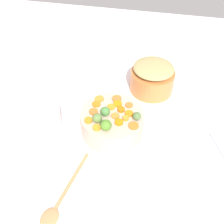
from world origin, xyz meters
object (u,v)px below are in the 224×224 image
Objects in this scene: serving_bowl_carrots at (112,123)px; wooden_spoon at (57,206)px; metal_pot at (152,81)px; casserole_dish at (32,122)px.

serving_bowl_carrots reaches higher than wooden_spoon.
metal_pot reaches higher than casserole_dish.
casserole_dish reaches higher than wooden_spoon.
serving_bowl_carrots is at bearing -16.56° from wooden_spoon.
metal_pot reaches higher than wooden_spoon.
serving_bowl_carrots is at bearing 156.77° from metal_pot.
metal_pot is at bearing -19.67° from wooden_spoon.
serving_bowl_carrots is 1.24× the size of metal_pot.
wooden_spoon is at bearing 160.33° from metal_pot.
metal_pot reaches higher than serving_bowl_carrots.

